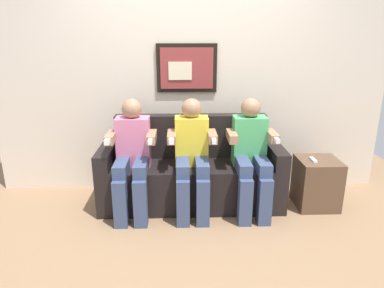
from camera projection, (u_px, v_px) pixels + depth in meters
name	position (u px, v px, depth m)	size (l,w,h in m)	color
ground_plane	(193.00, 218.00, 3.35)	(5.50, 5.50, 0.00)	#8C6B4C
back_wall_assembly	(190.00, 72.00, 3.69)	(4.23, 0.10, 2.60)	beige
couch	(191.00, 175.00, 3.57)	(1.83, 0.58, 0.90)	black
person_on_left	(132.00, 154.00, 3.30)	(0.46, 0.56, 1.11)	pink
person_in_middle	(192.00, 153.00, 3.32)	(0.46, 0.56, 1.11)	yellow
person_on_right	(251.00, 153.00, 3.34)	(0.46, 0.56, 1.11)	#4CB266
side_table_right	(316.00, 183.00, 3.53)	(0.40, 0.40, 0.50)	brown
spare_remote_on_table	(313.00, 160.00, 3.42)	(0.04, 0.13, 0.02)	white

